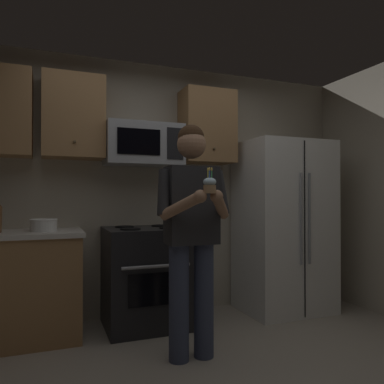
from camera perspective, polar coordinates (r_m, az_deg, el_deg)
The scene contains 8 objects.
wall_back at distance 3.99m, azimuth -6.22°, elevation 0.52°, with size 4.40×0.10×2.60m, color #B7AD99.
oven_range at distance 3.65m, azimuth -6.96°, elevation -12.62°, with size 0.76×0.70×0.93m.
microwave at distance 3.72m, azimuth -7.38°, elevation 7.10°, with size 0.74×0.41×0.40m.
refrigerator at distance 4.18m, azimuth 13.66°, elevation -5.01°, with size 0.90×0.75×1.80m.
cabinet_row_upper at distance 3.72m, azimuth -16.36°, elevation 10.72°, with size 2.78×0.36×0.76m.
bowl_large_white at distance 3.45m, azimuth -21.59°, elevation -4.64°, with size 0.23×0.23×0.10m.
person at distance 2.83m, azimuth 0.01°, elevation -5.17°, with size 0.60×0.48×1.76m.
cupcake at distance 2.52m, azimuth 2.70°, elevation 1.07°, with size 0.09×0.09×0.17m.
Camera 1 is at (-1.02, -2.10, 1.21)m, focal length 35.16 mm.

